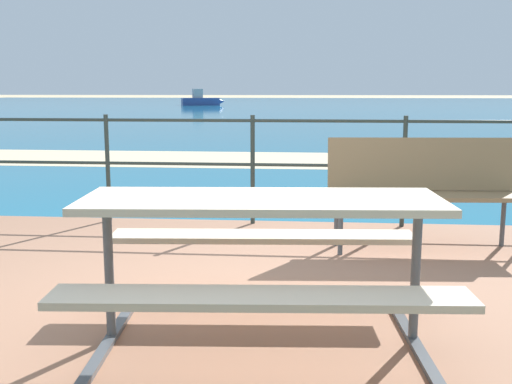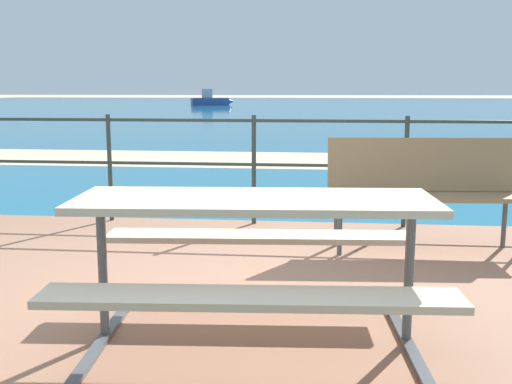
{
  "view_description": "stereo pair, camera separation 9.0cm",
  "coord_description": "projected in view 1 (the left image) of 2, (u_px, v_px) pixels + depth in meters",
  "views": [
    {
      "loc": [
        0.56,
        -3.49,
        1.4
      ],
      "look_at": [
        0.1,
        1.77,
        0.5
      ],
      "focal_mm": 42.73,
      "sensor_mm": 36.0,
      "label": 1
    },
    {
      "loc": [
        0.65,
        -3.48,
        1.4
      ],
      "look_at": [
        0.1,
        1.77,
        0.5
      ],
      "focal_mm": 42.73,
      "sensor_mm": 36.0,
      "label": 2
    }
  ],
  "objects": [
    {
      "name": "railing_fence",
      "position": [
        253.0,
        155.0,
        6.01
      ],
      "size": [
        5.94,
        0.04,
        1.08
      ],
      "color": "#2D3833",
      "rests_on": "patio_paving"
    },
    {
      "name": "beach_strip",
      "position": [
        281.0,
        160.0,
        11.98
      ],
      "size": [
        54.02,
        3.11,
        0.01
      ],
      "primitive_type": "cube",
      "rotation": [
        0.0,
        0.0,
        -0.01
      ],
      "color": "beige",
      "rests_on": "ground"
    },
    {
      "name": "boat_near",
      "position": [
        201.0,
        100.0,
        49.95
      ],
      "size": [
        3.6,
        2.12,
        1.32
      ],
      "rotation": [
        0.0,
        0.0,
        0.34
      ],
      "color": "#2D478C",
      "rests_on": "sea_water"
    },
    {
      "name": "patio_paving",
      "position": [
        215.0,
        317.0,
        3.7
      ],
      "size": [
        6.4,
        5.2,
        0.06
      ],
      "primitive_type": "cube",
      "color": "#996B51",
      "rests_on": "ground"
    },
    {
      "name": "sea_water",
      "position": [
        302.0,
        108.0,
        42.98
      ],
      "size": [
        90.0,
        90.0,
        0.01
      ],
      "primitive_type": "cube",
      "color": "#196B8E",
      "rests_on": "ground"
    },
    {
      "name": "picnic_table",
      "position": [
        262.0,
        235.0,
        3.18
      ],
      "size": [
        1.95,
        1.5,
        0.79
      ],
      "rotation": [
        0.0,
        0.0,
        0.07
      ],
      "color": "#BCAD93",
      "rests_on": "patio_paving"
    },
    {
      "name": "park_bench",
      "position": [
        423.0,
        182.0,
        5.1
      ],
      "size": [
        1.61,
        0.53,
        0.93
      ],
      "rotation": [
        0.0,
        0.0,
        0.07
      ],
      "color": "#8C704C",
      "rests_on": "patio_paving"
    },
    {
      "name": "ground_plane",
      "position": [
        215.0,
        322.0,
        3.71
      ],
      "size": [
        240.0,
        240.0,
        0.0
      ],
      "primitive_type": "plane",
      "color": "tan"
    }
  ]
}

